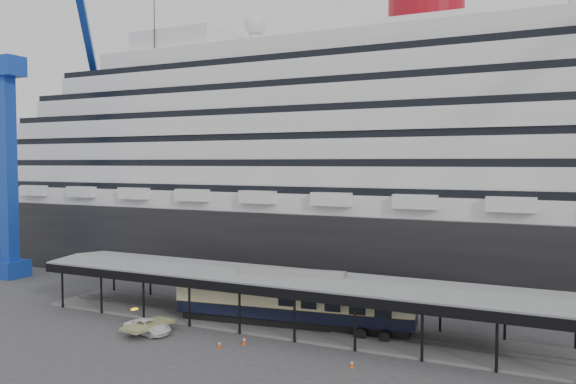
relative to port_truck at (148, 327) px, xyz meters
name	(u,v)px	position (x,y,z in m)	size (l,w,h in m)	color
ground	(262,341)	(10.86, 2.83, -0.68)	(200.00, 200.00, 0.00)	#3B3B3E
cruise_ship	(368,149)	(10.91, 34.83, 17.67)	(130.00, 30.00, 43.90)	black
platform_canopy	(285,303)	(10.86, 7.83, 1.68)	(56.00, 9.18, 5.30)	slate
crane_blue	(15,137)	(-34.25, 13.45, 19.28)	(22.63, 19.19, 47.60)	#173FAF
port_truck	(148,327)	(0.00, 0.00, 0.00)	(2.26, 4.89, 1.36)	white
pullman_carriage	(292,299)	(11.64, 7.83, 2.17)	(24.31, 6.22, 23.68)	black
traffic_cone_left	(244,340)	(9.95, 1.17, -0.31)	(0.46, 0.46, 0.75)	#DF410C
traffic_cone_mid	(219,344)	(8.42, -0.57, -0.35)	(0.40, 0.40, 0.66)	#D6420B
traffic_cone_right	(352,364)	(20.57, -0.12, -0.36)	(0.44, 0.44, 0.65)	#E24B0C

